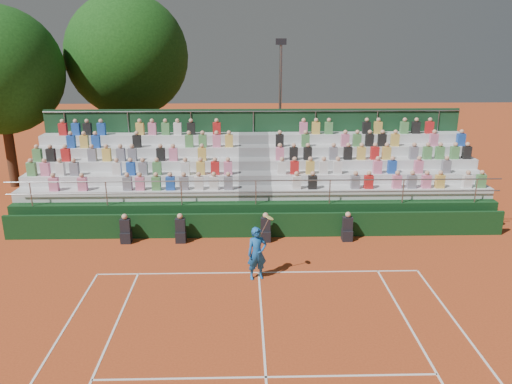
{
  "coord_description": "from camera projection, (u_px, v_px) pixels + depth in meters",
  "views": [
    {
      "loc": [
        -0.49,
        -15.46,
        7.74
      ],
      "look_at": [
        0.0,
        3.5,
        1.8
      ],
      "focal_mm": 35.0,
      "sensor_mm": 36.0,
      "label": 1
    }
  ],
  "objects": [
    {
      "name": "floodlight_mast",
      "position": [
        280.0,
        95.0,
        29.01
      ],
      "size": [
        0.6,
        0.25,
        7.62
      ],
      "color": "gray",
      "rests_on": "ground"
    },
    {
      "name": "tree_east",
      "position": [
        127.0,
        56.0,
        28.63
      ],
      "size": [
        6.97,
        6.97,
        10.14
      ],
      "color": "#382114",
      "rests_on": "ground"
    },
    {
      "name": "ground",
      "position": [
        259.0,
        273.0,
        17.07
      ],
      "size": [
        90.0,
        90.0,
        0.0
      ],
      "primitive_type": "plane",
      "color": "#B6461E",
      "rests_on": "ground"
    },
    {
      "name": "courtside_wall",
      "position": [
        256.0,
        225.0,
        19.97
      ],
      "size": [
        20.0,
        0.15,
        1.0
      ],
      "primitive_type": "cube",
      "color": "black",
      "rests_on": "ground"
    },
    {
      "name": "tennis_player",
      "position": [
        257.0,
        253.0,
        16.41
      ],
      "size": [
        0.9,
        0.59,
        2.22
      ],
      "color": "#175CAD",
      "rests_on": "ground"
    },
    {
      "name": "line_officials",
      "position": [
        230.0,
        230.0,
        19.53
      ],
      "size": [
        9.09,
        0.4,
        1.19
      ],
      "color": "black",
      "rests_on": "ground"
    },
    {
      "name": "grandstand",
      "position": [
        254.0,
        188.0,
        22.88
      ],
      "size": [
        20.0,
        5.2,
        4.4
      ],
      "color": "black",
      "rests_on": "ground"
    }
  ]
}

